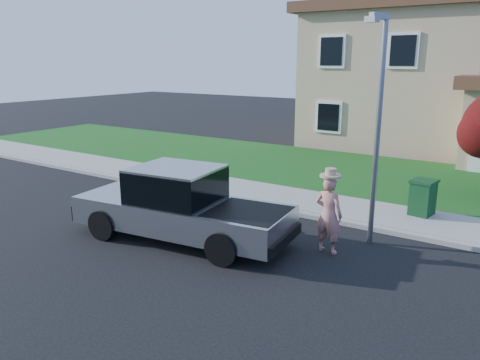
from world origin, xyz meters
name	(u,v)px	position (x,y,z in m)	size (l,w,h in m)	color
ground	(205,240)	(0.00, 0.00, 0.00)	(80.00, 80.00, 0.00)	black
curb	(297,213)	(1.00, 2.90, 0.06)	(40.00, 0.20, 0.12)	gray
sidewalk	(314,203)	(1.00, 4.00, 0.07)	(40.00, 2.00, 0.15)	gray
lawn	(364,174)	(1.00, 8.50, 0.05)	(40.00, 7.00, 0.10)	#164D16
house	(429,82)	(1.31, 16.38, 3.17)	(14.00, 11.30, 6.85)	tan
pickup_truck	(181,206)	(-0.53, -0.25, 0.83)	(5.58, 2.45, 1.78)	black
woman	(329,213)	(2.72, 0.97, 0.92)	(0.67, 0.47, 1.94)	tan
trash_bin	(423,197)	(3.97, 4.44, 0.64)	(0.68, 0.76, 0.96)	#0F3718
street_lamp	(377,119)	(3.35, 1.97, 2.94)	(0.35, 0.68, 5.16)	slate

